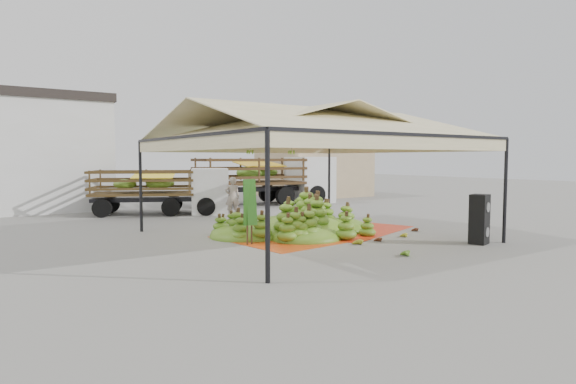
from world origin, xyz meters
TOP-DOWN VIEW (x-y plane):
  - ground at (0.00, 0.00)m, footprint 90.00×90.00m
  - canopy_tent at (0.00, 0.00)m, footprint 8.10×8.10m
  - building_tan at (10.00, 13.00)m, footprint 6.30×5.30m
  - tarp_left at (-0.59, 0.20)m, footprint 4.14×3.99m
  - tarp_right at (1.63, 1.09)m, footprint 5.55×5.68m
  - banana_heap at (0.10, 0.77)m, footprint 6.93×6.27m
  - hand_yellow_a at (2.28, -1.69)m, footprint 0.51×0.46m
  - hand_yellow_b at (0.22, -1.91)m, footprint 0.52×0.45m
  - hand_red_a at (1.07, -1.84)m, footprint 0.40×0.34m
  - hand_red_b at (3.51, -1.10)m, footprint 0.42×0.36m
  - hand_green at (0.11, -3.70)m, footprint 0.60×0.56m
  - hanging_bunches at (-1.00, 0.63)m, footprint 1.74×0.24m
  - speaker_stack at (3.25, -3.70)m, footprint 0.62×0.57m
  - banana_leaves at (-2.28, -0.03)m, footprint 0.96×1.36m
  - vendor at (0.34, 5.80)m, footprint 0.71×0.58m
  - truck_left at (-1.52, 8.42)m, footprint 6.07×4.21m
  - truck_right at (4.75, 9.86)m, footprint 7.59×3.38m

SIDE VIEW (x-z plane):
  - ground at x=0.00m, z-range 0.00..0.00m
  - banana_leaves at x=-2.28m, z-range -1.85..1.85m
  - tarp_left at x=-0.59m, z-range 0.00..0.01m
  - tarp_right at x=1.63m, z-range 0.00..0.01m
  - hand_red_b at x=3.51m, z-range 0.00..0.17m
  - hand_red_a at x=1.07m, z-range 0.00..0.18m
  - hand_yellow_a at x=2.28m, z-range 0.00..0.19m
  - hand_yellow_b at x=0.22m, z-range 0.00..0.22m
  - hand_green at x=0.11m, z-range 0.00..0.22m
  - banana_heap at x=0.10m, z-range 0.00..1.23m
  - speaker_stack at x=3.25m, z-range 0.00..1.41m
  - vendor at x=0.34m, z-range 0.00..1.67m
  - truck_left at x=-1.52m, z-range 0.23..2.21m
  - truck_right at x=4.75m, z-range 0.29..2.81m
  - building_tan at x=10.00m, z-range 0.02..4.12m
  - hanging_bunches at x=-1.00m, z-range 2.52..2.72m
  - canopy_tent at x=0.00m, z-range 1.30..5.30m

